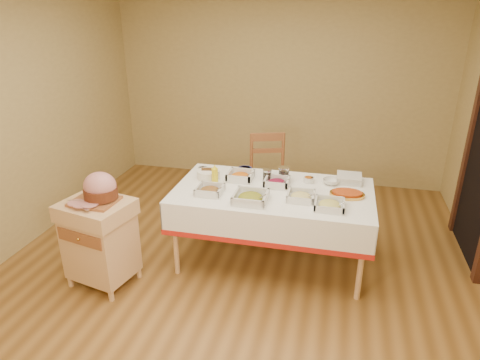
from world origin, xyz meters
name	(u,v)px	position (x,y,z in m)	size (l,w,h in m)	color
room_shell	(233,141)	(0.00, 0.00, 1.30)	(5.00, 5.00, 5.00)	brown
dining_table	(273,206)	(0.30, 0.30, 0.60)	(1.82, 1.02, 0.76)	#DDAE79
butcher_cart	(100,238)	(-1.11, -0.40, 0.45)	(0.65, 0.58, 0.80)	#DDAE79
dining_chair	(268,176)	(0.09, 1.28, 0.50)	(0.55, 0.53, 0.97)	#945630
ham_on_board	(99,189)	(-1.07, -0.37, 0.91)	(0.40, 0.38, 0.26)	#945630
serving_dish_a	(210,190)	(-0.25, 0.09, 0.79)	(0.24, 0.23, 0.10)	silver
serving_dish_b	(250,197)	(0.15, 0.01, 0.80)	(0.29, 0.29, 0.12)	silver
serving_dish_c	(301,196)	(0.57, 0.15, 0.79)	(0.24, 0.24, 0.10)	silver
serving_dish_d	(330,205)	(0.82, 0.03, 0.79)	(0.25, 0.25, 0.09)	silver
serving_dish_e	(240,176)	(-0.05, 0.48, 0.80)	(0.25, 0.24, 0.12)	silver
serving_dish_f	(277,182)	(0.32, 0.41, 0.79)	(0.24, 0.23, 0.11)	silver
small_bowl_left	(203,170)	(-0.46, 0.57, 0.79)	(0.12, 0.12, 0.05)	silver
small_bowl_mid	(245,170)	(-0.05, 0.65, 0.79)	(0.14, 0.14, 0.06)	navy
small_bowl_right	(309,179)	(0.60, 0.56, 0.79)	(0.10, 0.10, 0.05)	silver
bowl_white_imported	(275,176)	(0.27, 0.59, 0.78)	(0.15, 0.15, 0.04)	silver
bowl_small_imported	(331,182)	(0.82, 0.57, 0.78)	(0.16, 0.16, 0.05)	silver
preserve_jar_left	(267,175)	(0.20, 0.52, 0.81)	(0.09, 0.09, 0.11)	silver
preserve_jar_right	(284,174)	(0.36, 0.56, 0.82)	(0.11, 0.11, 0.13)	silver
mustard_bottle	(215,175)	(-0.27, 0.32, 0.85)	(0.06, 0.06, 0.19)	yellow
bread_basket	(208,174)	(-0.37, 0.44, 0.80)	(0.22, 0.22, 0.10)	white
plate_stack	(349,179)	(0.98, 0.66, 0.79)	(0.23, 0.23, 0.07)	silver
brass_platter	(347,194)	(0.97, 0.32, 0.78)	(0.31, 0.22, 0.04)	gold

